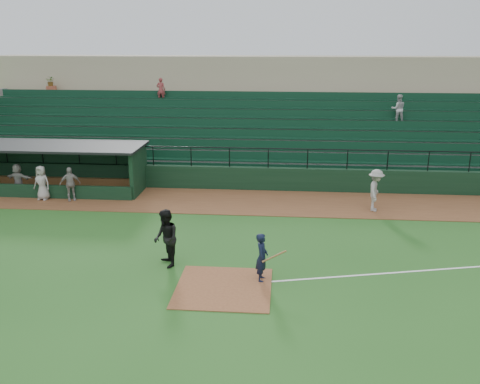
{
  "coord_description": "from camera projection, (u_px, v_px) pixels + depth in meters",
  "views": [
    {
      "loc": [
        1.81,
        -15.76,
        7.59
      ],
      "look_at": [
        0.0,
        5.0,
        1.4
      ],
      "focal_mm": 38.84,
      "sensor_mm": 36.0,
      "label": 1
    }
  ],
  "objects": [
    {
      "name": "warning_track",
      "position": [
        245.0,
        202.0,
        25.0
      ],
      "size": [
        40.0,
        4.0,
        0.03
      ],
      "primitive_type": "cube",
      "color": "brown",
      "rests_on": "ground"
    },
    {
      "name": "dugout_player_a",
      "position": [
        70.0,
        184.0,
        24.98
      ],
      "size": [
        1.04,
        0.81,
        1.65
      ],
      "primitive_type": "imported",
      "rotation": [
        0.0,
        0.0,
        0.48
      ],
      "color": "#99948F",
      "rests_on": "warning_track"
    },
    {
      "name": "dugout_player_b",
      "position": [
        42.0,
        183.0,
        25.11
      ],
      "size": [
        0.89,
        0.66,
        1.68
      ],
      "primitive_type": "imported",
      "rotation": [
        0.0,
        0.0,
        -0.16
      ],
      "color": "#ADA7A1",
      "rests_on": "warning_track"
    },
    {
      "name": "umpire",
      "position": [
        166.0,
        238.0,
        17.74
      ],
      "size": [
        1.13,
        1.23,
        2.03
      ],
      "primitive_type": "imported",
      "rotation": [
        0.0,
        0.0,
        -1.1
      ],
      "color": "black",
      "rests_on": "ground"
    },
    {
      "name": "foul_line",
      "position": [
        462.0,
        268.0,
        17.85
      ],
      "size": [
        17.49,
        4.44,
        0.01
      ],
      "primitive_type": "cube",
      "rotation": [
        0.0,
        0.0,
        0.24
      ],
      "color": "white",
      "rests_on": "ground"
    },
    {
      "name": "home_plate_dirt",
      "position": [
        224.0,
        288.0,
        16.41
      ],
      "size": [
        3.0,
        3.0,
        0.03
      ],
      "primitive_type": "cube",
      "color": "brown",
      "rests_on": "ground"
    },
    {
      "name": "ground",
      "position": [
        227.0,
        274.0,
        17.37
      ],
      "size": [
        90.0,
        90.0,
        0.0
      ],
      "primitive_type": "plane",
      "color": "#22551B",
      "rests_on": "ground"
    },
    {
      "name": "dugout_player_c",
      "position": [
        18.0,
        179.0,
        26.01
      ],
      "size": [
        1.51,
        0.71,
        1.56
      ],
      "primitive_type": "imported",
      "rotation": [
        0.0,
        0.0,
        2.97
      ],
      "color": "#A5A09A",
      "rests_on": "warning_track"
    },
    {
      "name": "runner",
      "position": [
        376.0,
        190.0,
        23.43
      ],
      "size": [
        0.98,
        1.37,
        1.92
      ],
      "primitive_type": "imported",
      "rotation": [
        0.0,
        0.0,
        1.34
      ],
      "color": "#9E9994",
      "rests_on": "warning_track"
    },
    {
      "name": "stadium_structure",
      "position": [
        256.0,
        126.0,
        32.43
      ],
      "size": [
        38.0,
        13.08,
        6.4
      ],
      "color": "black",
      "rests_on": "ground"
    },
    {
      "name": "dugout",
      "position": [
        61.0,
        164.0,
        26.93
      ],
      "size": [
        8.9,
        3.2,
        2.42
      ],
      "color": "black",
      "rests_on": "ground"
    },
    {
      "name": "batter_at_plate",
      "position": [
        262.0,
        257.0,
        16.7
      ],
      "size": [
        1.01,
        0.68,
        1.63
      ],
      "color": "black",
      "rests_on": "ground"
    }
  ]
}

